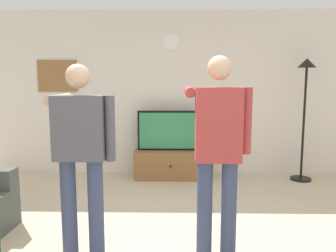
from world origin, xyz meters
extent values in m
cube|color=silver|center=(0.00, 2.95, 1.35)|extent=(6.40, 0.10, 2.70)
cube|color=olive|center=(0.02, 2.60, 0.23)|extent=(1.16, 0.40, 0.45)
sphere|color=black|center=(0.02, 2.38, 0.25)|extent=(0.04, 0.04, 0.04)
cube|color=black|center=(0.02, 2.65, 0.77)|extent=(1.07, 0.06, 0.64)
cube|color=#338C59|center=(0.02, 2.62, 0.77)|extent=(1.01, 0.01, 0.58)
cylinder|color=white|center=(0.02, 2.89, 2.19)|extent=(0.26, 0.03, 0.26)
cube|color=olive|center=(-1.87, 2.90, 1.64)|extent=(0.66, 0.04, 0.52)
cylinder|color=black|center=(2.09, 2.55, 0.01)|extent=(0.32, 0.32, 0.03)
cylinder|color=black|center=(2.09, 2.55, 0.90)|extent=(0.04, 0.04, 1.74)
cone|color=black|center=(2.09, 2.55, 1.84)|extent=(0.28, 0.28, 0.14)
cylinder|color=#384266|center=(-0.87, 0.15, 0.45)|extent=(0.14, 0.14, 0.90)
cylinder|color=#384266|center=(-0.63, 0.15, 0.45)|extent=(0.14, 0.14, 0.90)
cube|color=#4C4C56|center=(-0.75, 0.15, 1.18)|extent=(0.45, 0.22, 0.57)
sphere|color=tan|center=(-0.75, 0.15, 1.63)|extent=(0.21, 0.21, 0.21)
cylinder|color=tan|center=(-1.02, 0.44, 1.41)|extent=(0.09, 0.58, 0.09)
cube|color=white|center=(-1.02, 0.76, 1.41)|extent=(0.04, 0.12, 0.04)
cylinder|color=#4C4C56|center=(-0.48, 0.15, 1.17)|extent=(0.09, 0.09, 0.58)
cylinder|color=#384266|center=(0.36, 0.17, 0.44)|extent=(0.14, 0.14, 0.88)
cylinder|color=#384266|center=(0.58, 0.17, 0.44)|extent=(0.14, 0.14, 0.88)
cube|color=#A53838|center=(0.47, 0.17, 1.21)|extent=(0.40, 0.22, 0.65)
sphere|color=tan|center=(0.47, 0.17, 1.70)|extent=(0.21, 0.21, 0.21)
cylinder|color=#A53838|center=(0.22, 0.46, 1.48)|extent=(0.09, 0.58, 0.09)
cube|color=white|center=(0.22, 0.78, 1.48)|extent=(0.04, 0.12, 0.04)
cylinder|color=#A53838|center=(0.71, 0.17, 1.24)|extent=(0.09, 0.09, 0.58)
camera|label=1|loc=(0.10, -2.82, 1.62)|focal=36.78mm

